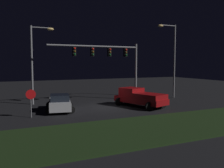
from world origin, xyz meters
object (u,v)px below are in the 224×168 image
at_px(street_lamp_left, 36,55).
at_px(stop_sign, 31,98).
at_px(car_sedan, 60,103).
at_px(pickup_truck, 139,97).
at_px(street_lamp_right, 171,53).
at_px(traffic_signal_gantry, 110,56).

xyz_separation_m(street_lamp_left, stop_sign, (-1.36, -6.47, -3.53)).
bearing_deg(car_sedan, pickup_truck, -86.53).
height_order(street_lamp_right, stop_sign, street_lamp_right).
relative_size(traffic_signal_gantry, stop_sign, 4.63).
xyz_separation_m(street_lamp_left, street_lamp_right, (15.78, -1.90, 0.49)).
bearing_deg(street_lamp_right, pickup_truck, -150.83).
height_order(car_sedan, street_lamp_right, street_lamp_right).
bearing_deg(street_lamp_left, stop_sign, -101.90).
xyz_separation_m(street_lamp_right, stop_sign, (-17.14, -4.58, -4.01)).
xyz_separation_m(traffic_signal_gantry, street_lamp_left, (-7.63, 1.53, 0.06)).
height_order(pickup_truck, street_lamp_left, street_lamp_left).
xyz_separation_m(traffic_signal_gantry, stop_sign, (-8.99, -4.94, -3.47)).
bearing_deg(traffic_signal_gantry, pickup_truck, -72.57).
relative_size(pickup_truck, stop_sign, 2.58).
bearing_deg(traffic_signal_gantry, street_lamp_right, -2.54).
distance_m(car_sedan, street_lamp_right, 15.52).
height_order(pickup_truck, traffic_signal_gantry, traffic_signal_gantry).
bearing_deg(street_lamp_right, car_sedan, -169.11).
xyz_separation_m(car_sedan, street_lamp_left, (-1.30, 4.68, 4.35)).
bearing_deg(stop_sign, car_sedan, 33.90).
distance_m(pickup_truck, stop_sign, 10.35).
relative_size(traffic_signal_gantry, street_lamp_left, 1.27).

